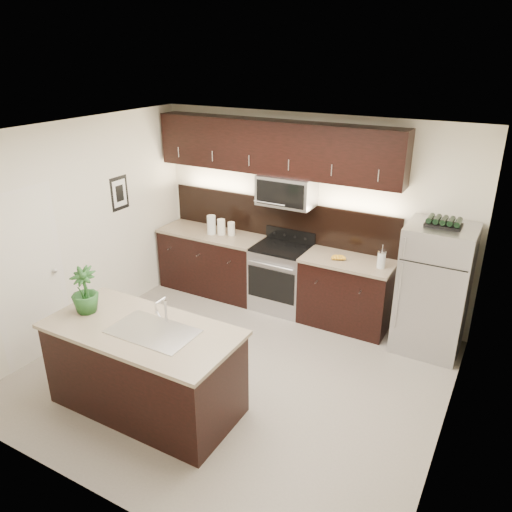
{
  "coord_description": "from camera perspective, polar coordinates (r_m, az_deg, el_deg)",
  "views": [
    {
      "loc": [
        2.53,
        -4.05,
        3.47
      ],
      "look_at": [
        -0.02,
        0.55,
        1.26
      ],
      "focal_mm": 35.0,
      "sensor_mm": 36.0,
      "label": 1
    }
  ],
  "objects": [
    {
      "name": "ground",
      "position": [
        5.9,
        -2.47,
        -13.23
      ],
      "size": [
        4.5,
        4.5,
        0.0
      ],
      "primitive_type": "plane",
      "color": "gray",
      "rests_on": "ground"
    },
    {
      "name": "room_walls",
      "position": [
        5.12,
        -4.06,
        2.47
      ],
      "size": [
        4.52,
        4.02,
        2.71
      ],
      "color": "silver",
      "rests_on": "ground"
    },
    {
      "name": "counter_run",
      "position": [
        7.13,
        1.41,
        -2.09
      ],
      "size": [
        3.51,
        0.65,
        0.94
      ],
      "color": "black",
      "rests_on": "ground"
    },
    {
      "name": "upper_fixtures",
      "position": [
        6.72,
        2.35,
        11.36
      ],
      "size": [
        3.49,
        0.4,
        1.66
      ],
      "color": "black",
      "rests_on": "counter_run"
    },
    {
      "name": "island",
      "position": [
        5.29,
        -12.56,
        -12.36
      ],
      "size": [
        1.96,
        0.96,
        0.94
      ],
      "color": "black",
      "rests_on": "ground"
    },
    {
      "name": "sink_faucet",
      "position": [
        4.95,
        -11.63,
        -8.25
      ],
      "size": [
        0.84,
        0.5,
        0.28
      ],
      "color": "silver",
      "rests_on": "island"
    },
    {
      "name": "refrigerator",
      "position": [
        6.32,
        19.63,
        -3.63
      ],
      "size": [
        0.77,
        0.7,
        1.6
      ],
      "primitive_type": "cube",
      "color": "#B2B2B7",
      "rests_on": "ground"
    },
    {
      "name": "wine_rack",
      "position": [
        6.01,
        20.68,
        3.63
      ],
      "size": [
        0.4,
        0.24,
        0.1
      ],
      "color": "black",
      "rests_on": "refrigerator"
    },
    {
      "name": "plant",
      "position": [
        5.37,
        -19.02,
        -3.72
      ],
      "size": [
        0.33,
        0.33,
        0.49
      ],
      "primitive_type": "imported",
      "rotation": [
        0.0,
        0.0,
        0.26
      ],
      "color": "#204E1F",
      "rests_on": "island"
    },
    {
      "name": "canisters",
      "position": [
        7.28,
        -4.26,
        3.41
      ],
      "size": [
        0.4,
        0.21,
        0.28
      ],
      "rotation": [
        0.0,
        0.0,
        0.31
      ],
      "color": "silver",
      "rests_on": "counter_run"
    },
    {
      "name": "french_press",
      "position": [
        6.34,
        14.13,
        -0.37
      ],
      "size": [
        0.1,
        0.1,
        0.3
      ],
      "rotation": [
        0.0,
        0.0,
        -0.43
      ],
      "color": "silver",
      "rests_on": "counter_run"
    },
    {
      "name": "bananas",
      "position": [
        6.5,
        8.91,
        -0.12
      ],
      "size": [
        0.24,
        0.22,
        0.06
      ],
      "primitive_type": "ellipsoid",
      "rotation": [
        0.0,
        0.0,
        0.43
      ],
      "color": "gold",
      "rests_on": "counter_run"
    }
  ]
}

